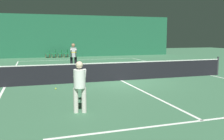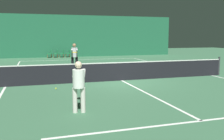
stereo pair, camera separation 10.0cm
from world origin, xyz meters
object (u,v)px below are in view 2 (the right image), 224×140
Objects in this scene: courtside_chair_1 at (56,53)px; courtside_chair_2 at (62,53)px; tennis_net at (122,71)px; tennis_ball at (56,88)px; player_near at (79,83)px; courtside_chair_0 at (50,53)px; courtside_chair_3 at (68,53)px; player_far at (74,55)px.

courtside_chair_2 is (0.63, 0.00, 0.00)m from courtside_chair_1.
tennis_ball is at bearing -160.98° from tennis_net.
player_near is 19.63m from courtside_chair_0.
tennis_ball is (-0.40, 3.48, -0.86)m from player_near.
courtside_chair_0 is 1.90m from courtside_chair_3.
player_near is 23.12× the size of tennis_ball.
player_far reaches higher than courtside_chair_3.
tennis_net is 14.29× the size of courtside_chair_3.
courtside_chair_1 and courtside_chair_3 have the same top height.
courtside_chair_0 is at bearing -90.00° from courtside_chair_2.
courtside_chair_0 is at bearing 87.49° from tennis_ball.
player_far is (-1.66, 4.77, 0.52)m from tennis_net.
courtside_chair_1 is at bearing 90.00° from courtside_chair_0.
courtside_chair_2 is at bearing -173.50° from player_far.
player_far is at bearing 109.21° from tennis_net.
player_far is 6.26m from tennis_ball.
courtside_chair_2 is at bearing 90.00° from courtside_chair_0.
tennis_net is at bearing 10.14° from courtside_chair_0.
tennis_net is 7.87× the size of player_near.
player_near reaches higher than courtside_chair_3.
player_far is 2.10× the size of courtside_chair_1.
courtside_chair_2 is (1.57, 19.62, -0.40)m from player_near.
courtside_chair_0 is 1.00× the size of courtside_chair_2.
courtside_chair_0 is at bearing -90.00° from courtside_chair_3.
tennis_net reaches higher than courtside_chair_1.
courtside_chair_3 is (-0.78, 14.97, -0.03)m from tennis_net.
tennis_net reaches higher than courtside_chair_2.
courtside_chair_2 is 16.26m from tennis_ball.
courtside_chair_2 is (0.25, 10.20, -0.54)m from player_far.
courtside_chair_0 reaches higher than tennis_ball.
courtside_chair_1 is (0.94, 19.62, -0.40)m from player_near.
courtside_chair_3 is at bearing 90.00° from courtside_chair_1.
courtside_chair_2 is 0.63m from courtside_chair_3.
player_far is 10.27m from courtside_chair_0.
tennis_net is 5.07m from player_far.
tennis_ball is (-1.97, -16.14, -0.45)m from courtside_chair_2.
player_near is 19.75m from courtside_chair_3.
courtside_chair_0 is (-1.02, 10.20, -0.54)m from player_far.
tennis_net is 15.21m from courtside_chair_0.
courtside_chair_3 is (1.90, 0.00, 0.00)m from courtside_chair_0.
tennis_net is 14.29× the size of courtside_chair_1.
courtside_chair_0 is 1.27m from courtside_chair_2.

